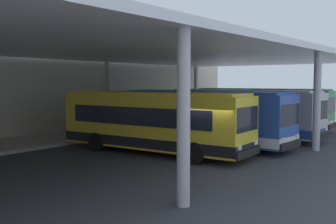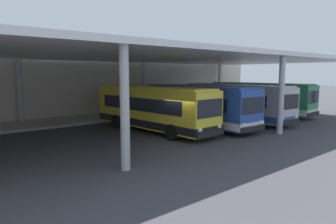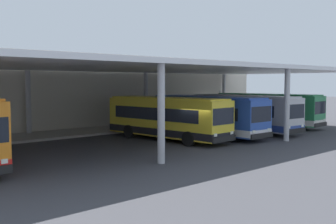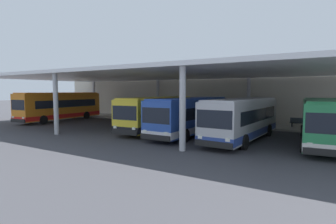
{
  "view_description": "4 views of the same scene",
  "coord_description": "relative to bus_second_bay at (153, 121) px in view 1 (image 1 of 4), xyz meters",
  "views": [
    {
      "loc": [
        -15.8,
        -9.34,
        3.71
      ],
      "look_at": [
        2.66,
        4.87,
        1.95
      ],
      "focal_mm": 43.18,
      "sensor_mm": 36.0,
      "label": 1
    },
    {
      "loc": [
        -12.89,
        -13.36,
        4.07
      ],
      "look_at": [
        0.57,
        2.73,
        1.44
      ],
      "focal_mm": 32.62,
      "sensor_mm": 36.0,
      "label": 2
    },
    {
      "loc": [
        -20.64,
        -18.55,
        4.27
      ],
      "look_at": [
        0.43,
        4.05,
        2.06
      ],
      "focal_mm": 44.24,
      "sensor_mm": 36.0,
      "label": 3
    },
    {
      "loc": [
        13.81,
        -16.92,
        3.71
      ],
      "look_at": [
        2.31,
        2.16,
        1.97
      ],
      "focal_mm": 28.22,
      "sensor_mm": 36.0,
      "label": 4
    }
  ],
  "objects": [
    {
      "name": "canopy_shelter",
      "position": [
        -0.15,
        1.6,
        3.66
      ],
      "size": [
        40.0,
        17.0,
        5.55
      ],
      "color": "silver",
      "rests_on": "ground"
    },
    {
      "name": "bench_waiting",
      "position": [
        11.48,
        7.92,
        -0.99
      ],
      "size": [
        1.8,
        0.45,
        0.92
      ],
      "color": "#383D47",
      "rests_on": "platform_kerb"
    },
    {
      "name": "banner_sign",
      "position": [
        14.6,
        7.04,
        0.32
      ],
      "size": [
        0.7,
        0.12,
        3.2
      ],
      "color": "#B2B2B7",
      "rests_on": "platform_kerb"
    },
    {
      "name": "ground_plane",
      "position": [
        -0.15,
        -3.9,
        -1.66
      ],
      "size": [
        200.0,
        200.0,
        0.0
      ],
      "primitive_type": "plane",
      "color": "#3D3D42"
    },
    {
      "name": "platform_kerb",
      "position": [
        -0.15,
        7.85,
        -1.57
      ],
      "size": [
        42.0,
        4.5,
        0.18
      ],
      "primitive_type": "cube",
      "color": "#A39E93",
      "rests_on": "ground"
    },
    {
      "name": "trash_bin",
      "position": [
        15.12,
        7.75,
        -0.98
      ],
      "size": [
        0.52,
        0.52,
        0.98
      ],
      "color": "#236638",
      "rests_on": "platform_kerb"
    },
    {
      "name": "bus_far_bay",
      "position": [
        8.24,
        -0.83,
        0.0
      ],
      "size": [
        3.16,
        10.66,
        3.17
      ],
      "color": "#B7B7BC",
      "rests_on": "ground"
    },
    {
      "name": "bus_middle_bay",
      "position": [
        3.77,
        -0.65,
        0.0
      ],
      "size": [
        2.92,
        10.59,
        3.17
      ],
      "color": "#284CA8",
      "rests_on": "ground"
    },
    {
      "name": "bus_second_bay",
      "position": [
        0.0,
        0.0,
        0.0
      ],
      "size": [
        3.11,
        10.65,
        3.17
      ],
      "color": "yellow",
      "rests_on": "ground"
    },
    {
      "name": "bus_departing",
      "position": [
        13.5,
        0.18,
        0.0
      ],
      "size": [
        3.25,
        10.68,
        3.17
      ],
      "color": "#28844C",
      "rests_on": "ground"
    },
    {
      "name": "station_building_facade",
      "position": [
        -0.15,
        11.1,
        1.83
      ],
      "size": [
        48.0,
        1.6,
        6.98
      ],
      "primitive_type": "cube",
      "color": "beige",
      "rests_on": "ground"
    }
  ]
}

